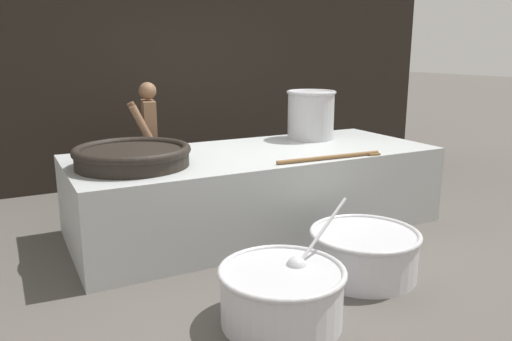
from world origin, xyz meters
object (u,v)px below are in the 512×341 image
(giant_wok_near, at_px, (132,155))
(prep_bowl_vegetables, at_px, (282,292))
(prep_bowl_meat, at_px, (364,251))
(stock_pot, at_px, (311,114))
(cook, at_px, (149,139))

(giant_wok_near, xyz_separation_m, prep_bowl_vegetables, (0.55, -1.70, -0.68))
(prep_bowl_vegetables, bearing_deg, prep_bowl_meat, 18.55)
(giant_wok_near, xyz_separation_m, prep_bowl_meat, (1.52, -1.37, -0.69))
(giant_wok_near, distance_m, stock_pot, 2.25)
(giant_wok_near, bearing_deg, prep_bowl_meat, -41.99)
(giant_wok_near, relative_size, prep_bowl_meat, 1.15)
(cook, height_order, prep_bowl_vegetables, cook)
(cook, xyz_separation_m, prep_bowl_meat, (0.98, -2.76, -0.58))
(stock_pot, xyz_separation_m, cook, (-1.65, 0.93, -0.31))
(cook, distance_m, prep_bowl_meat, 2.99)
(giant_wok_near, bearing_deg, stock_pot, 11.90)
(cook, bearing_deg, stock_pot, 161.07)
(stock_pot, distance_m, cook, 1.92)
(stock_pot, height_order, prep_bowl_vegetables, stock_pot)
(giant_wok_near, height_order, prep_bowl_vegetables, giant_wok_near)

